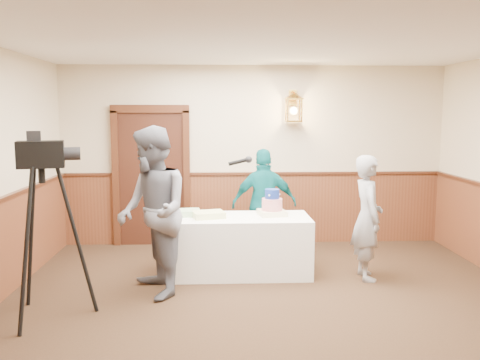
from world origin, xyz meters
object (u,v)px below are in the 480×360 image
at_px(sheet_cake_green, 187,213).
at_px(interviewer, 152,212).
at_px(tiered_cake, 272,205).
at_px(baker, 367,217).
at_px(display_table, 239,245).
at_px(assistant_p, 264,204).
at_px(tv_camera_rig, 45,240).
at_px(sheet_cake_yellow, 209,215).

relative_size(sheet_cake_green, interviewer, 0.17).
distance_m(tiered_cake, interviewer, 1.65).
bearing_deg(baker, display_table, 80.90).
height_order(display_table, interviewer, interviewer).
bearing_deg(display_table, baker, -9.26).
relative_size(display_table, interviewer, 0.93).
height_order(assistant_p, tv_camera_rig, tv_camera_rig).
height_order(display_table, tv_camera_rig, tv_camera_rig).
height_order(tiered_cake, baker, baker).
xyz_separation_m(display_table, tv_camera_rig, (-2.01, -1.32, 0.43)).
distance_m(interviewer, tv_camera_rig, 1.17).
bearing_deg(interviewer, tiered_cake, 97.90).
height_order(sheet_cake_green, interviewer, interviewer).
distance_m(display_table, interviewer, 1.38).
relative_size(sheet_cake_green, assistant_p, 0.21).
relative_size(interviewer, assistant_p, 1.23).
height_order(tiered_cake, sheet_cake_yellow, tiered_cake).
distance_m(sheet_cake_green, interviewer, 0.92).
xyz_separation_m(sheet_cake_green, baker, (2.26, -0.36, -0.01)).
distance_m(display_table, tiered_cake, 0.67).
bearing_deg(tv_camera_rig, baker, 1.80).
bearing_deg(tiered_cake, interviewer, -150.42).
height_order(tiered_cake, interviewer, interviewer).
distance_m(tiered_cake, baker, 1.21).
distance_m(tiered_cake, tv_camera_rig, 2.81).
bearing_deg(baker, interviewer, 100.74).
distance_m(display_table, assistant_p, 0.90).
height_order(interviewer, assistant_p, interviewer).
relative_size(display_table, tv_camera_rig, 1.00).
relative_size(tiered_cake, interviewer, 0.20).
bearing_deg(assistant_p, interviewer, 43.97).
distance_m(sheet_cake_yellow, tv_camera_rig, 2.06).
bearing_deg(display_table, tv_camera_rig, -146.66).
bearing_deg(tiered_cake, sheet_cake_yellow, -171.89).
bearing_deg(baker, assistant_p, 51.31).
bearing_deg(tiered_cake, assistant_p, 93.67).
xyz_separation_m(interviewer, baker, (2.59, 0.48, -0.19)).
relative_size(display_table, tiered_cake, 4.72).
bearing_deg(sheet_cake_green, interviewer, -111.65).
bearing_deg(assistant_p, baker, 139.06).
xyz_separation_m(display_table, tiered_cake, (0.43, 0.07, 0.51)).
distance_m(sheet_cake_yellow, baker, 1.98).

